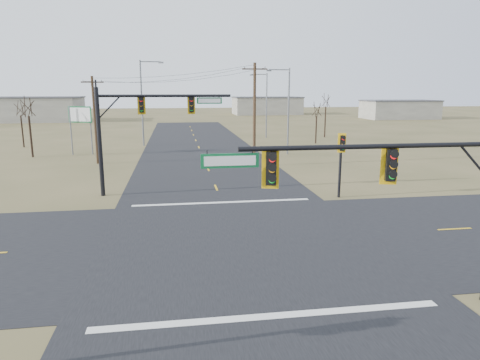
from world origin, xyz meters
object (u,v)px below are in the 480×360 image
at_px(mast_arm_far, 140,118).
at_px(utility_pole_far, 95,119).
at_px(highway_sign, 80,120).
at_px(bare_tree_c, 317,109).
at_px(bare_tree_b, 20,108).
at_px(bare_tree_d, 326,100).
at_px(pedestal_signal_ne, 342,151).
at_px(streetlight_c, 144,98).
at_px(bare_tree_a, 28,106).
at_px(mast_arm_near, 390,179).
at_px(utility_pole_near, 254,114).
at_px(streetlight_b, 265,102).
at_px(streetlight_a, 287,107).

distance_m(mast_arm_far, utility_pole_far, 15.21).
bearing_deg(highway_sign, bare_tree_c, 34.35).
distance_m(bare_tree_b, bare_tree_d, 44.06).
height_order(pedestal_signal_ne, streetlight_c, streetlight_c).
relative_size(utility_pole_far, bare_tree_a, 1.22).
bearing_deg(bare_tree_a, utility_pole_far, -34.83).
distance_m(mast_arm_near, pedestal_signal_ne, 15.84).
relative_size(mast_arm_near, bare_tree_d, 1.42).
height_order(bare_tree_a, bare_tree_b, bare_tree_a).
bearing_deg(utility_pole_far, utility_pole_near, -13.58).
bearing_deg(streetlight_b, streetlight_c, -147.65).
bearing_deg(utility_pole_near, mast_arm_near, -91.49).
height_order(bare_tree_a, bare_tree_c, bare_tree_a).
bearing_deg(bare_tree_d, bare_tree_b, -172.49).
bearing_deg(bare_tree_b, bare_tree_c, -2.62).
bearing_deg(pedestal_signal_ne, streetlight_b, 104.02).
height_order(pedestal_signal_ne, bare_tree_d, bare_tree_d).
xyz_separation_m(utility_pole_near, bare_tree_a, (-23.78, 9.40, 0.52)).
distance_m(pedestal_signal_ne, bare_tree_d, 39.87).
xyz_separation_m(pedestal_signal_ne, utility_pole_near, (-3.67, 13.49, 1.86)).
relative_size(utility_pole_near, streetlight_b, 1.00).
bearing_deg(bare_tree_b, bare_tree_d, 7.51).
relative_size(highway_sign, streetlight_a, 0.57).
bearing_deg(utility_pole_far, mast_arm_far, -68.50).
distance_m(utility_pole_far, streetlight_b, 30.60).
bearing_deg(utility_pole_near, bare_tree_b, 146.11).
bearing_deg(utility_pole_near, bare_tree_a, 158.43).
bearing_deg(pedestal_signal_ne, bare_tree_d, 89.91).
xyz_separation_m(pedestal_signal_ne, streetlight_b, (2.66, 38.46, 2.28)).
bearing_deg(pedestal_signal_ne, utility_pole_near, 123.20).
bearing_deg(mast_arm_far, bare_tree_b, 113.41).
distance_m(streetlight_b, bare_tree_d, 9.70).
bearing_deg(mast_arm_near, streetlight_b, 98.00).
height_order(mast_arm_near, streetlight_c, streetlight_c).
distance_m(mast_arm_near, bare_tree_c, 47.17).
height_order(utility_pole_far, streetlight_a, streetlight_a).
relative_size(pedestal_signal_ne, utility_pole_near, 0.46).
distance_m(mast_arm_far, streetlight_c, 28.22).
height_order(utility_pole_near, streetlight_b, utility_pole_near).
xyz_separation_m(utility_pole_far, bare_tree_c, (27.73, 12.97, 0.22)).
height_order(streetlight_a, bare_tree_b, streetlight_a).
relative_size(mast_arm_near, utility_pole_near, 1.03).
distance_m(pedestal_signal_ne, utility_pole_far, 26.02).
height_order(mast_arm_near, bare_tree_d, bare_tree_d).
xyz_separation_m(mast_arm_near, streetlight_b, (7.08, 53.61, 0.97)).
height_order(pedestal_signal_ne, bare_tree_b, bare_tree_b).
distance_m(highway_sign, bare_tree_b, 12.12).
distance_m(streetlight_c, bare_tree_c, 23.85).
xyz_separation_m(utility_pole_far, streetlight_b, (22.07, 21.17, 0.99)).
height_order(mast_arm_far, streetlight_b, streetlight_b).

